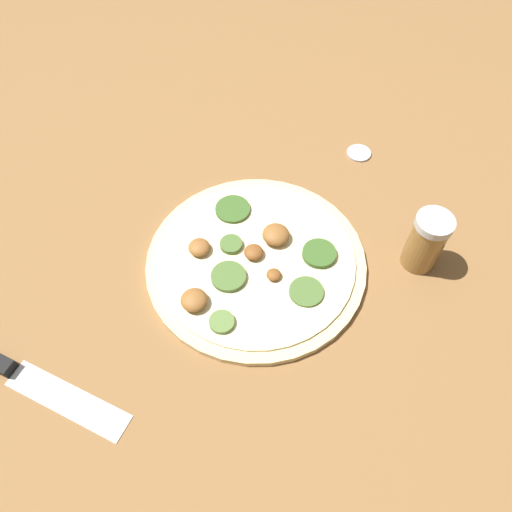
{
  "coord_description": "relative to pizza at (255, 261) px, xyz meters",
  "views": [
    {
      "loc": [
        0.35,
        -0.19,
        0.6
      ],
      "look_at": [
        0.0,
        0.0,
        0.02
      ],
      "focal_mm": 35.0,
      "sensor_mm": 36.0,
      "label": 1
    }
  ],
  "objects": [
    {
      "name": "loose_cap",
      "position": [
        -0.11,
        0.27,
        -0.0
      ],
      "size": [
        0.04,
        0.04,
        0.01
      ],
      "color": "#B2B2B7",
      "rests_on": "ground_plane"
    },
    {
      "name": "spice_jar",
      "position": [
        0.11,
        0.21,
        0.04
      ],
      "size": [
        0.05,
        0.05,
        0.1
      ],
      "color": "olive",
      "rests_on": "ground_plane"
    },
    {
      "name": "pizza",
      "position": [
        0.0,
        0.0,
        0.0
      ],
      "size": [
        0.32,
        0.32,
        0.03
      ],
      "color": "beige",
      "rests_on": "ground_plane"
    },
    {
      "name": "ground_plane",
      "position": [
        0.0,
        0.0,
        -0.01
      ],
      "size": [
        3.0,
        3.0,
        0.0
      ],
      "primitive_type": "plane",
      "color": "brown"
    }
  ]
}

